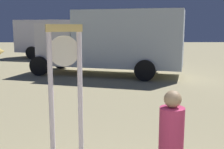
% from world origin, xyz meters
% --- Properties ---
extents(standing_clock, '(0.49, 0.26, 2.31)m').
position_xyz_m(standing_clock, '(-1.13, 2.18, 1.43)').
color(standing_clock, white).
rests_on(standing_clock, ground_plane).
extents(person_near_clock, '(0.30, 0.30, 1.55)m').
position_xyz_m(person_near_clock, '(0.21, 1.54, 0.87)').
color(person_near_clock, '#538E58').
rests_on(person_near_clock, ground_plane).
extents(box_truck_near, '(7.39, 4.31, 3.02)m').
position_xyz_m(box_truck_near, '(-0.27, 11.65, 1.65)').
color(box_truck_near, silver).
rests_on(box_truck_near, ground_plane).
extents(box_truck_far, '(7.43, 4.04, 2.75)m').
position_xyz_m(box_truck_far, '(-3.81, 18.78, 1.55)').
color(box_truck_far, silver).
rests_on(box_truck_far, ground_plane).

